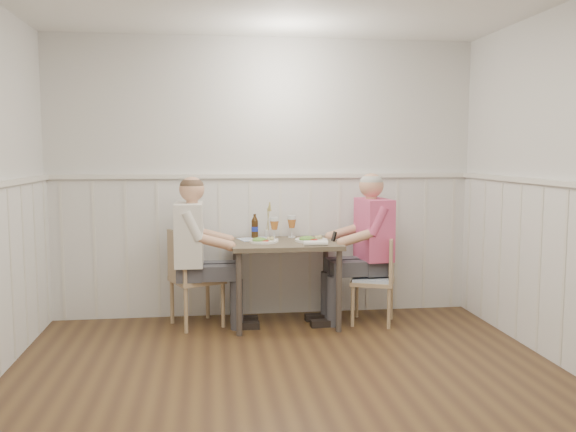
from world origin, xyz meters
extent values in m
plane|color=#432C1B|center=(0.00, 0.00, 0.00)|extent=(4.50, 4.50, 0.00)
cube|color=silver|center=(0.00, 2.25, 1.30)|extent=(4.00, 0.04, 2.60)
cube|color=silver|center=(0.00, -2.25, 1.30)|extent=(4.00, 0.04, 2.60)
cube|color=silver|center=(0.00, 2.23, 0.65)|extent=(3.98, 0.03, 1.30)
cube|color=silver|center=(0.00, 2.22, 1.32)|extent=(3.98, 0.06, 0.04)
cube|color=brown|center=(0.14, 1.84, 0.73)|extent=(0.96, 0.70, 0.04)
cylinder|color=#3F3833|center=(-0.29, 1.54, 0.35)|extent=(0.05, 0.05, 0.71)
cylinder|color=#3F3833|center=(-0.29, 2.14, 0.35)|extent=(0.05, 0.05, 0.71)
cylinder|color=#3F3833|center=(0.57, 1.54, 0.35)|extent=(0.05, 0.05, 0.71)
cylinder|color=#3F3833|center=(0.57, 2.14, 0.35)|extent=(0.05, 0.05, 0.71)
cube|color=#A3825E|center=(0.93, 1.77, 0.38)|extent=(0.48, 0.48, 0.04)
cube|color=#6F92C5|center=(0.93, 1.77, 0.41)|extent=(0.43, 0.43, 0.03)
cube|color=#A3825E|center=(1.08, 1.71, 0.59)|extent=(0.16, 0.36, 0.39)
cylinder|color=#A3825E|center=(1.02, 1.57, 0.18)|extent=(0.03, 0.03, 0.36)
cylinder|color=#A3825E|center=(0.72, 1.68, 0.18)|extent=(0.03, 0.03, 0.36)
cylinder|color=#A3825E|center=(1.13, 1.86, 0.18)|extent=(0.03, 0.03, 0.36)
cylinder|color=#A3825E|center=(0.84, 1.98, 0.18)|extent=(0.03, 0.03, 0.36)
cube|color=#A3825E|center=(-0.64, 1.90, 0.41)|extent=(0.53, 0.53, 0.04)
cube|color=#6F92C5|center=(-0.64, 1.90, 0.45)|extent=(0.48, 0.48, 0.03)
cube|color=#A3825E|center=(-0.81, 1.83, 0.64)|extent=(0.18, 0.38, 0.42)
cylinder|color=#A3825E|center=(-0.87, 1.99, 0.20)|extent=(0.03, 0.03, 0.39)
cylinder|color=#A3825E|center=(-0.55, 2.13, 0.20)|extent=(0.03, 0.03, 0.39)
cylinder|color=#A3825E|center=(-0.73, 1.67, 0.20)|extent=(0.03, 0.03, 0.39)
cylinder|color=#A3825E|center=(-0.42, 1.81, 0.20)|extent=(0.03, 0.03, 0.39)
cube|color=#3F3F47|center=(0.93, 1.85, 0.23)|extent=(0.47, 0.44, 0.45)
cube|color=#3F3F47|center=(0.73, 1.83, 0.51)|extent=(0.45, 0.40, 0.13)
cube|color=#D65F95|center=(0.93, 1.85, 0.85)|extent=(0.28, 0.46, 0.55)
sphere|color=tan|center=(0.93, 1.85, 1.24)|extent=(0.22, 0.22, 0.22)
sphere|color=#A5A5A0|center=(0.93, 1.85, 1.27)|extent=(0.21, 0.21, 0.21)
cube|color=black|center=(0.57, 1.82, 0.85)|extent=(0.02, 0.07, 0.13)
cube|color=#3F3F47|center=(-0.68, 1.83, 0.22)|extent=(0.44, 0.40, 0.44)
cube|color=#3F3F47|center=(-0.49, 1.83, 0.50)|extent=(0.42, 0.36, 0.13)
cube|color=silver|center=(-0.68, 1.83, 0.83)|extent=(0.24, 0.44, 0.54)
sphere|color=tan|center=(-0.68, 1.83, 1.22)|extent=(0.22, 0.22, 0.22)
sphere|color=#4C3828|center=(-0.68, 1.83, 1.25)|extent=(0.21, 0.21, 0.21)
cylinder|color=white|center=(0.37, 1.83, 0.76)|extent=(0.29, 0.29, 0.02)
ellipsoid|color=#3F722D|center=(0.33, 1.80, 0.80)|extent=(0.14, 0.12, 0.05)
sphere|color=tan|center=(0.44, 1.84, 0.79)|extent=(0.04, 0.04, 0.04)
cube|color=brown|center=(0.40, 1.90, 0.78)|extent=(0.09, 0.05, 0.01)
cylinder|color=white|center=(0.46, 1.90, 0.79)|extent=(0.06, 0.06, 0.03)
cylinder|color=white|center=(-0.05, 1.83, 0.76)|extent=(0.26, 0.26, 0.02)
ellipsoid|color=#3F722D|center=(-0.09, 1.80, 0.79)|extent=(0.13, 0.11, 0.05)
sphere|color=tan|center=(0.01, 1.84, 0.79)|extent=(0.04, 0.04, 0.04)
cylinder|color=silver|center=(0.23, 2.09, 0.75)|extent=(0.07, 0.07, 0.01)
cylinder|color=silver|center=(0.23, 2.09, 0.80)|extent=(0.01, 0.01, 0.09)
cone|color=#BE6C2A|center=(0.23, 2.09, 0.88)|extent=(0.08, 0.08, 0.08)
cylinder|color=silver|center=(0.23, 2.09, 0.94)|extent=(0.08, 0.08, 0.03)
cylinder|color=silver|center=(0.06, 1.98, 0.75)|extent=(0.07, 0.07, 0.01)
cylinder|color=silver|center=(0.06, 1.98, 0.80)|extent=(0.01, 0.01, 0.09)
cone|color=#BE6C2A|center=(0.06, 1.98, 0.88)|extent=(0.08, 0.08, 0.08)
cylinder|color=silver|center=(0.06, 1.98, 0.94)|extent=(0.08, 0.08, 0.03)
cylinder|color=black|center=(-0.11, 2.08, 0.83)|extent=(0.06, 0.06, 0.16)
cone|color=black|center=(-0.11, 2.08, 0.93)|extent=(0.06, 0.06, 0.04)
cylinder|color=black|center=(-0.11, 2.08, 0.96)|extent=(0.03, 0.03, 0.03)
cylinder|color=#192998|center=(-0.11, 2.08, 0.84)|extent=(0.06, 0.06, 0.04)
cylinder|color=white|center=(0.37, 1.56, 0.77)|extent=(0.21, 0.06, 0.05)
cylinder|color=silver|center=(0.00, 2.09, 0.79)|extent=(0.04, 0.04, 0.07)
cylinder|color=tan|center=(0.00, 2.09, 0.91)|extent=(0.02, 0.02, 0.24)
cone|color=tan|center=(0.00, 2.09, 1.06)|extent=(0.03, 0.03, 0.08)
cube|color=#6F92C5|center=(-0.12, 2.01, 0.75)|extent=(0.33, 0.29, 0.01)
camera|label=1|loc=(-0.54, -3.48, 1.54)|focal=38.00mm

